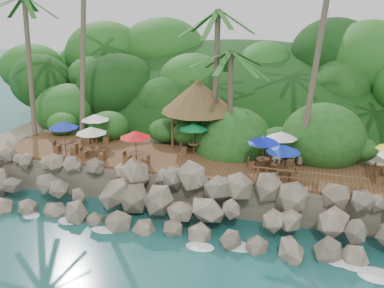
% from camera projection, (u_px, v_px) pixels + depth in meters
% --- Properties ---
extents(ground, '(140.00, 140.00, 0.00)m').
position_uv_depth(ground, '(159.00, 238.00, 23.66)').
color(ground, '#19514F').
rests_on(ground, ground).
extents(land_base, '(32.00, 25.20, 2.10)m').
position_uv_depth(land_base, '(226.00, 134.00, 37.81)').
color(land_base, gray).
rests_on(land_base, ground).
extents(jungle_hill, '(44.80, 28.00, 15.40)m').
position_uv_depth(jungle_hill, '(242.00, 123.00, 44.94)').
color(jungle_hill, '#143811').
rests_on(jungle_hill, ground).
extents(seawall, '(29.00, 4.00, 2.30)m').
position_uv_depth(seawall, '(171.00, 203.00, 25.10)').
color(seawall, gray).
rests_on(seawall, ground).
extents(terrace, '(26.00, 5.00, 0.20)m').
position_uv_depth(terrace, '(192.00, 162.00, 28.38)').
color(terrace, brown).
rests_on(terrace, land_base).
extents(jungle_foliage, '(44.00, 16.00, 12.00)m').
position_uv_depth(jungle_foliage, '(223.00, 149.00, 37.24)').
color(jungle_foliage, '#143811').
rests_on(jungle_foliage, ground).
extents(foam_line, '(25.20, 0.80, 0.06)m').
position_uv_depth(foam_line, '(161.00, 235.00, 23.92)').
color(foam_line, white).
rests_on(foam_line, ground).
extents(palapa, '(5.13, 5.13, 4.60)m').
position_uv_depth(palapa, '(198.00, 96.00, 30.30)').
color(palapa, brown).
rests_on(palapa, ground).
extents(dining_clusters, '(22.33, 4.84, 2.15)m').
position_uv_depth(dining_clusters, '(212.00, 137.00, 27.16)').
color(dining_clusters, brown).
rests_on(dining_clusters, terrace).
extents(railing, '(6.10, 0.10, 1.00)m').
position_uv_depth(railing, '(308.00, 179.00, 24.00)').
color(railing, brown).
rests_on(railing, terrace).
extents(waiter, '(0.65, 0.48, 1.62)m').
position_uv_depth(waiter, '(277.00, 155.00, 26.92)').
color(waiter, white).
rests_on(waiter, terrace).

